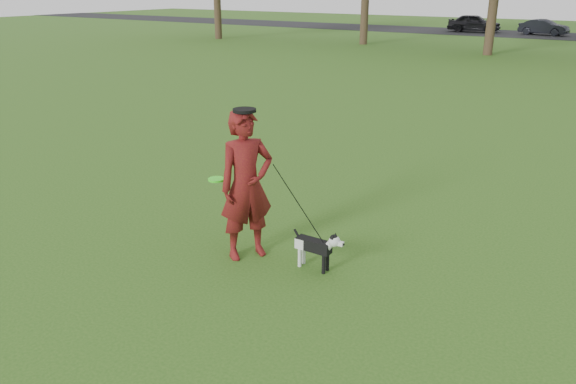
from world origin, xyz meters
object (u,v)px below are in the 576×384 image
Objects in this scene: car_left at (474,23)px; man at (246,185)px; dog at (318,245)px; car_mid at (544,27)px.

man is at bearing -174.36° from car_left.
man is at bearing -171.52° from dog.
car_left is at bearing 42.71° from man.
dog is 40.29m from car_mid.
car_mid is at bearing -95.88° from car_left.
car_left reaches higher than car_mid.
dog is 0.19× the size of car_left.
man is 1.24m from dog.
car_left is (-8.20, 40.22, -0.34)m from man.
car_left is 5.05m from car_mid.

